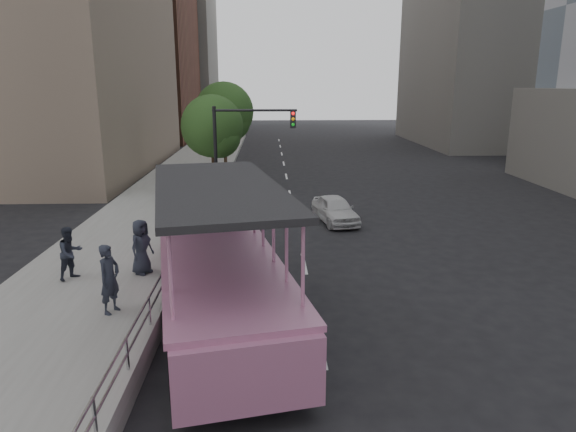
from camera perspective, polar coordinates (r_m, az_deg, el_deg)
name	(u,v)px	position (r m, az deg, el deg)	size (l,w,h in m)	color
ground	(279,312)	(14.77, -1.05, -10.61)	(160.00, 160.00, 0.00)	black
sidewalk	(151,219)	(24.78, -14.97, -0.32)	(5.50, 80.00, 0.30)	#9D9D98
kerb_wall	(179,272)	(16.68, -12.05, -6.15)	(0.24, 30.00, 0.36)	#A9A9A3
guardrail	(178,252)	(16.46, -12.17, -3.98)	(0.07, 22.00, 0.71)	#B1B1B6
duck_boat	(214,258)	(14.85, -8.21, -4.65)	(5.07, 11.94, 3.86)	black
car	(335,209)	(23.90, 5.25, 0.74)	(1.47, 3.63, 1.24)	silver
pedestrian_near	(110,279)	(14.48, -19.22, -6.62)	(0.69, 0.46, 1.90)	#272B39
pedestrian_mid	(70,253)	(17.41, -23.03, -3.81)	(0.82, 0.64, 1.69)	#272B39
pedestrian_far	(141,247)	(17.14, -15.99, -3.30)	(0.88, 0.57, 1.79)	#272B39
parking_sign	(195,221)	(17.12, -10.34, -0.54)	(0.17, 0.68, 3.07)	black
traffic_signal	(239,141)	(26.06, -5.46, 8.31)	(4.20, 0.32, 5.20)	black
street_tree_near	(214,129)	(29.56, -8.25, 9.57)	(3.52, 3.52, 5.72)	#3B291A
street_tree_far	(226,114)	(35.47, -6.96, 11.19)	(3.97, 3.97, 6.45)	#3B291A
midrise_brick	(108,22)	(64.25, -19.42, 19.70)	(18.00, 16.00, 26.00)	brown
midrise_stone_b	(157,57)	(79.06, -14.32, 16.73)	(16.00, 14.00, 20.00)	slate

